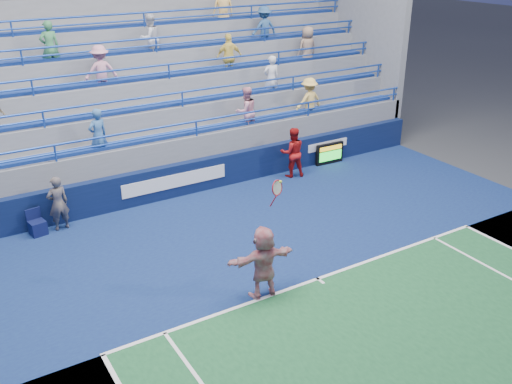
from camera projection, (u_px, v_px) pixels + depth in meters
ground at (318, 279)px, 14.17m from camera, size 120.00×120.00×0.00m
sponsor_wall at (201, 175)px, 19.02m from camera, size 18.00×0.32×1.10m
bleacher_stand at (156, 118)px, 21.56m from camera, size 18.00×5.60×6.13m
serve_speed_board at (330, 154)px, 21.33m from camera, size 1.16×0.16×0.80m
judge_chair at (37, 227)px, 16.24m from camera, size 0.49×0.50×0.76m
tennis_player at (263, 262)px, 13.19m from camera, size 1.72×0.71×2.89m
line_judge at (58, 203)px, 16.30m from camera, size 0.65×0.47×1.66m
ball_girl at (292, 152)px, 20.00m from camera, size 1.04×0.91×1.80m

